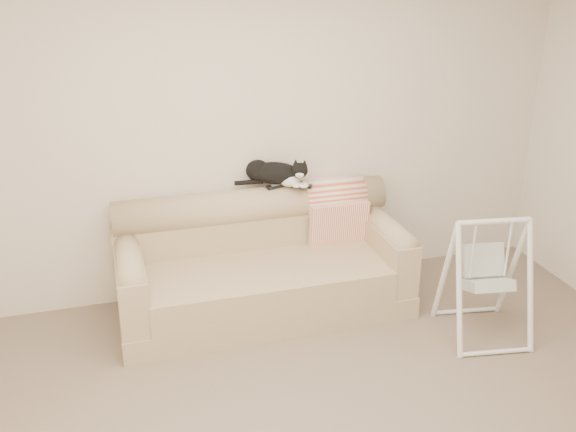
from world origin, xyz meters
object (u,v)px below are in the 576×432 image
object	(u,v)px
remote_a	(277,186)
tuxedo_cat	(275,173)
baby_swing	(486,277)
sofa	(261,266)
remote_b	(301,186)

from	to	relation	value
remote_a	tuxedo_cat	size ratio (longest dim) A/B	0.33
remote_a	baby_swing	xyz separation A→B (m)	(1.26, -1.07, -0.45)
remote_a	sofa	bearing A→B (deg)	-129.16
remote_b	tuxedo_cat	world-z (taller)	tuxedo_cat
remote_b	baby_swing	bearing A→B (deg)	-43.64
sofa	remote_b	xyz separation A→B (m)	(0.38, 0.20, 0.56)
remote_a	baby_swing	world-z (taller)	remote_a
remote_b	tuxedo_cat	size ratio (longest dim) A/B	0.30
sofa	baby_swing	bearing A→B (deg)	-29.62
sofa	remote_a	size ratio (longest dim) A/B	11.78
remote_b	tuxedo_cat	xyz separation A→B (m)	(-0.19, 0.07, 0.10)
sofa	tuxedo_cat	world-z (taller)	tuxedo_cat
remote_b	baby_swing	size ratio (longest dim) A/B	0.18
remote_a	tuxedo_cat	bearing A→B (deg)	108.96
sofa	tuxedo_cat	xyz separation A→B (m)	(0.19, 0.27, 0.66)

